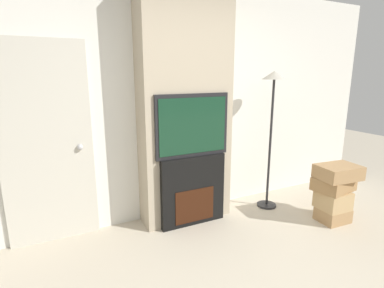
# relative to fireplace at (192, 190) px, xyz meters

# --- Properties ---
(wall_back) EXTENTS (6.00, 0.06, 2.70)m
(wall_back) POSITION_rel_fireplace_xyz_m (0.00, 0.38, 0.95)
(wall_back) COLOR silver
(wall_back) RESTS_ON ground_plane
(chimney_breast) EXTENTS (1.05, 0.35, 2.70)m
(chimney_breast) POSITION_rel_fireplace_xyz_m (0.00, 0.17, 0.95)
(chimney_breast) COLOR tan
(chimney_breast) RESTS_ON ground_plane
(fireplace) EXTENTS (0.77, 0.15, 0.81)m
(fireplace) POSITION_rel_fireplace_xyz_m (0.00, 0.00, 0.00)
(fireplace) COLOR black
(fireplace) RESTS_ON ground_plane
(television) EXTENTS (0.86, 0.07, 0.69)m
(television) POSITION_rel_fireplace_xyz_m (0.00, -0.00, 0.75)
(television) COLOR black
(television) RESTS_ON fireplace
(floor_lamp) EXTENTS (0.29, 0.29, 1.74)m
(floor_lamp) POSITION_rel_fireplace_xyz_m (1.08, -0.03, 0.96)
(floor_lamp) COLOR #262628
(floor_lamp) RESTS_ON ground_plane
(box_stack) EXTENTS (0.50, 0.42, 0.68)m
(box_stack) POSITION_rel_fireplace_xyz_m (1.52, -0.68, -0.02)
(box_stack) COLOR tan
(box_stack) RESTS_ON ground_plane
(entry_door) EXTENTS (0.86, 0.09, 2.03)m
(entry_door) POSITION_rel_fireplace_xyz_m (-1.44, 0.32, 0.61)
(entry_door) COLOR beige
(entry_door) RESTS_ON ground_plane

